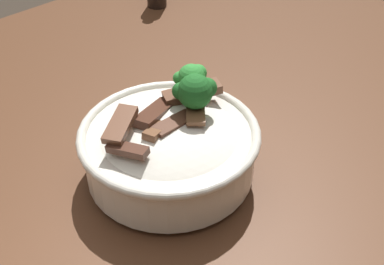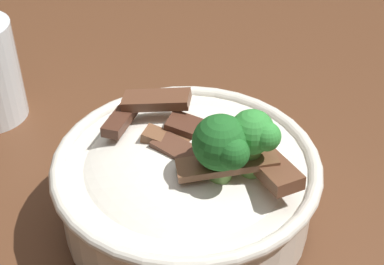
{
  "view_description": "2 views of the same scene",
  "coord_description": "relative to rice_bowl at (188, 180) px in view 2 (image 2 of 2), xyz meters",
  "views": [
    {
      "loc": [
        -0.24,
        -0.44,
        1.2
      ],
      "look_at": [
        0.08,
        -0.13,
        0.85
      ],
      "focal_mm": 44.29,
      "sensor_mm": 36.0,
      "label": 1
    },
    {
      "loc": [
        0.29,
        -0.39,
        1.15
      ],
      "look_at": [
        0.06,
        -0.08,
        0.86
      ],
      "focal_mm": 53.6,
      "sensor_mm": 36.0,
      "label": 2
    }
  ],
  "objects": [
    {
      "name": "dining_table",
      "position": [
        -0.07,
        0.1,
        -0.13
      ],
      "size": [
        1.59,
        0.99,
        0.77
      ],
      "color": "#56331E",
      "rests_on": "ground"
    },
    {
      "name": "rice_bowl",
      "position": [
        0.0,
        0.0,
        0.0
      ],
      "size": [
        0.23,
        0.23,
        0.14
      ],
      "color": "silver",
      "rests_on": "dining_table"
    }
  ]
}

